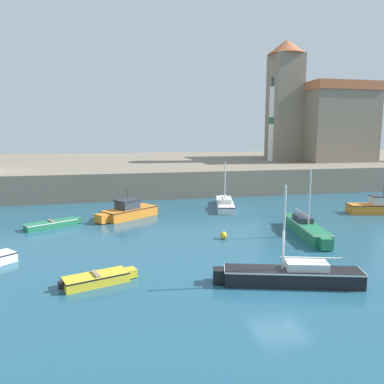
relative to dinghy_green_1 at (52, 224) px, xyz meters
name	(u,v)px	position (x,y,z in m)	size (l,w,h in m)	color
ground_plane	(281,282)	(11.72, -13.00, -0.25)	(200.00, 200.00, 0.00)	#235670
quay_seawall	(159,168)	(11.72, 29.33, 1.15)	(120.00, 40.00, 2.81)	gray
dinghy_green_1	(52,224)	(0.00, 0.00, 0.00)	(3.97, 2.69, 0.53)	#237A4C
motorboat_orange_3	(381,207)	(26.73, -1.10, 0.30)	(5.98, 2.57, 2.42)	orange
sailboat_green_4	(306,228)	(16.94, -5.93, 0.23)	(2.39, 7.04, 4.50)	#237A4C
sailboat_black_6	(291,275)	(11.99, -13.40, 0.19)	(6.65, 2.86, 4.55)	black
sailboat_white_7	(225,204)	(14.42, 4.09, 0.14)	(2.94, 6.75, 4.20)	white
motorboat_orange_8	(128,211)	(5.52, 1.86, 0.29)	(5.15, 4.27, 2.42)	orange
dinghy_yellow_9	(98,278)	(3.47, -11.40, 0.00)	(3.50, 1.93, 0.53)	yellow
mooring_buoy	(224,235)	(11.23, -5.67, -0.01)	(0.48, 0.48, 0.48)	yellow
church	(313,120)	(34.70, 24.13, 8.54)	(14.40, 16.33, 16.78)	gray
lighthouse	(277,119)	(27.72, 21.90, 8.54)	(2.38, 2.38, 12.36)	silver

